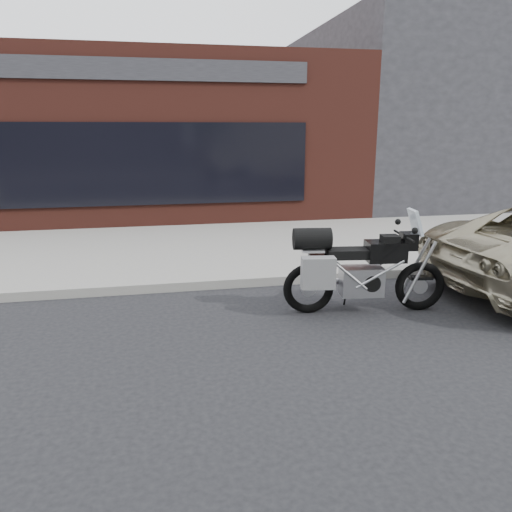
% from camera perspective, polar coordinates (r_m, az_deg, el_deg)
% --- Properties ---
extents(ground, '(120.00, 120.00, 0.00)m').
position_cam_1_polar(ground, '(4.58, 1.29, -19.37)').
color(ground, black).
rests_on(ground, ground).
extents(near_sidewalk, '(44.00, 6.00, 0.15)m').
position_cam_1_polar(near_sidewalk, '(11.03, -6.70, 1.30)').
color(near_sidewalk, gray).
rests_on(near_sidewalk, ground).
extents(storefront, '(14.00, 10.07, 4.50)m').
position_cam_1_polar(storefront, '(17.74, -15.52, 12.88)').
color(storefront, '#53231A').
rests_on(storefront, ground).
extents(neighbour_building, '(10.00, 10.00, 6.00)m').
position_cam_1_polar(neighbour_building, '(20.78, 20.79, 14.69)').
color(neighbour_building, '#242428').
rests_on(neighbour_building, ground).
extents(motorcycle, '(2.33, 0.75, 1.47)m').
position_cam_1_polar(motorcycle, '(7.12, 11.28, -1.47)').
color(motorcycle, black).
rests_on(motorcycle, ground).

